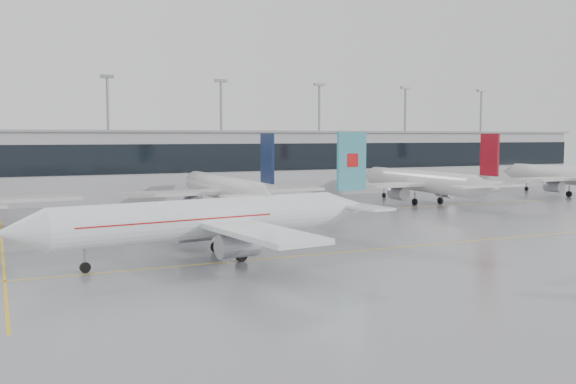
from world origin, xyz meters
name	(u,v)px	position (x,y,z in m)	size (l,w,h in m)	color
ground	(339,252)	(0.00, 0.00, 0.00)	(320.00, 320.00, 0.00)	gray
taxi_line_main	(339,252)	(0.00, 0.00, 0.01)	(120.00, 0.25, 0.01)	yellow
taxi_line_north	(235,217)	(0.00, 30.00, 0.01)	(120.00, 0.25, 0.01)	yellow
taxi_line_cross	(2,250)	(-30.00, 15.00, 0.01)	(0.25, 60.00, 0.01)	yellow
terminal	(175,165)	(0.00, 62.00, 6.00)	(180.00, 15.00, 12.00)	#A8A8AC
terminal_glass	(186,158)	(0.00, 54.45, 7.50)	(180.00, 0.20, 5.00)	black
terminal_roof	(175,132)	(0.00, 62.00, 12.20)	(182.00, 16.00, 0.40)	gray
light_masts	(167,126)	(0.00, 68.00, 13.34)	(156.40, 1.00, 22.60)	gray
air_canada_jet	(216,218)	(-11.85, 2.15, 3.76)	(37.37, 30.31, 11.83)	white
parked_jet_c	(226,189)	(0.00, 33.69, 3.71)	(29.64, 36.96, 11.72)	silver
parked_jet_d	(424,182)	(35.00, 33.69, 3.71)	(29.64, 36.96, 11.72)	silver
parked_jet_e	(574,176)	(70.00, 33.69, 3.71)	(29.64, 36.96, 11.72)	silver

